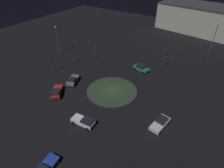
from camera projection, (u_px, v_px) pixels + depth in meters
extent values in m
plane|color=black|center=(112.00, 91.00, 40.32)|extent=(119.09, 119.09, 0.00)
cylinder|color=#263823|center=(112.00, 91.00, 40.26)|extent=(10.73, 10.73, 0.22)
cube|color=silver|center=(160.00, 124.00, 31.74)|extent=(4.42, 2.37, 0.66)
cube|color=black|center=(162.00, 120.00, 31.77)|extent=(2.13, 1.84, 0.42)
cylinder|color=black|center=(160.00, 133.00, 30.50)|extent=(0.64, 0.30, 0.61)
cylinder|color=black|center=(150.00, 128.00, 31.49)|extent=(0.64, 0.30, 0.61)
cylinder|color=black|center=(169.00, 123.00, 32.36)|extent=(0.64, 0.30, 0.61)
cylinder|color=black|center=(159.00, 118.00, 33.35)|extent=(0.64, 0.30, 0.61)
cube|color=slate|center=(73.00, 80.00, 42.63)|extent=(4.22, 3.10, 0.74)
cube|color=black|center=(72.00, 79.00, 41.84)|extent=(2.12, 2.08, 0.42)
cylinder|color=black|center=(72.00, 78.00, 44.09)|extent=(0.68, 0.45, 0.64)
cylinder|color=black|center=(79.00, 79.00, 43.80)|extent=(0.68, 0.45, 0.64)
cylinder|color=black|center=(67.00, 85.00, 41.87)|extent=(0.68, 0.45, 0.64)
cylinder|color=black|center=(75.00, 85.00, 41.58)|extent=(0.68, 0.45, 0.64)
cube|color=#1E38A5|center=(46.00, 167.00, 25.35)|extent=(4.12, 2.36, 0.56)
cylinder|color=black|center=(48.00, 158.00, 26.86)|extent=(0.63, 0.31, 0.60)
cylinder|color=black|center=(58.00, 162.00, 26.25)|extent=(0.63, 0.31, 0.60)
cube|color=red|center=(57.00, 92.00, 39.18)|extent=(4.47, 4.02, 0.68)
cube|color=black|center=(56.00, 92.00, 38.12)|extent=(2.51, 2.45, 0.50)
cylinder|color=black|center=(54.00, 89.00, 40.58)|extent=(0.65, 0.57, 0.65)
cylinder|color=black|center=(63.00, 88.00, 40.67)|extent=(0.65, 0.57, 0.65)
cylinder|color=black|center=(51.00, 98.00, 38.08)|extent=(0.65, 0.57, 0.65)
cylinder|color=black|center=(61.00, 97.00, 38.17)|extent=(0.65, 0.57, 0.65)
cube|color=white|center=(83.00, 121.00, 32.15)|extent=(2.08, 4.22, 0.69)
cube|color=black|center=(87.00, 121.00, 31.45)|extent=(1.69, 2.15, 0.44)
cylinder|color=black|center=(73.00, 123.00, 32.31)|extent=(0.28, 0.70, 0.68)
cylinder|color=black|center=(79.00, 117.00, 33.55)|extent=(0.28, 0.70, 0.68)
cylinder|color=black|center=(87.00, 129.00, 31.15)|extent=(0.28, 0.70, 0.68)
cylinder|color=black|center=(93.00, 123.00, 32.39)|extent=(0.28, 0.70, 0.68)
cube|color=#1E7238|center=(141.00, 69.00, 47.01)|extent=(2.74, 4.41, 0.67)
cube|color=black|center=(141.00, 66.00, 46.71)|extent=(2.05, 2.44, 0.54)
cylinder|color=black|center=(148.00, 71.00, 46.80)|extent=(0.37, 0.69, 0.66)
cylinder|color=black|center=(143.00, 73.00, 45.81)|extent=(0.37, 0.69, 0.66)
cylinder|color=black|center=(139.00, 66.00, 48.60)|extent=(0.37, 0.69, 0.66)
cylinder|color=black|center=(134.00, 69.00, 47.61)|extent=(0.37, 0.69, 0.66)
cylinder|color=#2D2D2D|center=(96.00, 54.00, 51.94)|extent=(0.12, 0.12, 3.17)
cube|color=black|center=(95.00, 47.00, 50.78)|extent=(0.37, 0.36, 0.90)
sphere|color=#3F0C0C|center=(95.00, 46.00, 50.51)|extent=(0.20, 0.20, 0.20)
sphere|color=yellow|center=(95.00, 47.00, 50.67)|extent=(0.20, 0.20, 0.20)
sphere|color=#0F3819|center=(95.00, 48.00, 50.82)|extent=(0.20, 0.20, 0.20)
cylinder|color=#2D2D2D|center=(72.00, 59.00, 49.36)|extent=(0.12, 0.12, 3.14)
cube|color=black|center=(71.00, 52.00, 48.21)|extent=(0.35, 0.29, 0.90)
sphere|color=red|center=(71.00, 51.00, 47.96)|extent=(0.20, 0.20, 0.20)
sphere|color=#4C380F|center=(71.00, 52.00, 48.12)|extent=(0.20, 0.20, 0.20)
sphere|color=#0F3819|center=(72.00, 53.00, 48.27)|extent=(0.20, 0.20, 0.20)
cylinder|color=#2D2D2D|center=(166.00, 62.00, 48.09)|extent=(0.12, 0.12, 2.93)
cube|color=black|center=(167.00, 55.00, 47.00)|extent=(0.31, 0.36, 0.90)
sphere|color=#3F0C0C|center=(167.00, 55.00, 46.78)|extent=(0.20, 0.20, 0.20)
sphere|color=#4C380F|center=(167.00, 56.00, 46.93)|extent=(0.20, 0.20, 0.20)
sphere|color=#1EE53F|center=(167.00, 57.00, 47.08)|extent=(0.20, 0.20, 0.20)
cylinder|color=#2D2D2D|center=(54.00, 67.00, 46.08)|extent=(0.12, 0.12, 2.91)
cube|color=black|center=(53.00, 60.00, 44.99)|extent=(0.32, 0.24, 0.90)
sphere|color=red|center=(53.00, 59.00, 44.78)|extent=(0.20, 0.20, 0.20)
sphere|color=#4C380F|center=(53.00, 60.00, 44.94)|extent=(0.20, 0.20, 0.20)
sphere|color=#0F3819|center=(53.00, 61.00, 45.09)|extent=(0.20, 0.20, 0.20)
cylinder|color=#4C4C51|center=(213.00, 42.00, 50.45)|extent=(0.18, 0.18, 9.41)
sphere|color=#F9D166|center=(218.00, 24.00, 47.67)|extent=(0.57, 0.57, 0.57)
cylinder|color=#4C4C51|center=(58.00, 41.00, 53.03)|extent=(0.18, 0.18, 7.94)
sphere|color=#F9D166|center=(55.00, 27.00, 50.69)|extent=(0.45, 0.45, 0.45)
cube|color=#ADA893|center=(200.00, 19.00, 69.47)|extent=(17.92, 30.89, 8.79)
cube|color=#333338|center=(204.00, 6.00, 66.77)|extent=(17.92, 30.89, 0.70)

